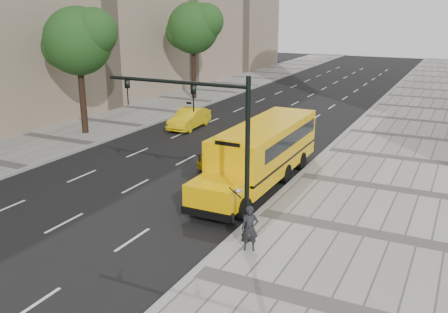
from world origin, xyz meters
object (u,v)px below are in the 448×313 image
at_px(school_bus, 263,149).
at_px(traffic_signal, 213,136).
at_px(pedestrian, 250,228).
at_px(taxi_near, 234,152).
at_px(taxi_far, 189,118).
at_px(tree_c, 194,28).
at_px(tree_b, 79,40).

xyz_separation_m(school_bus, traffic_signal, (0.69, -6.83, 2.33)).
bearing_deg(traffic_signal, pedestrian, -20.07).
bearing_deg(taxi_near, school_bus, -18.60).
bearing_deg(traffic_signal, taxi_far, 123.19).
bearing_deg(tree_c, school_bus, -52.09).
distance_m(tree_b, tree_c, 15.54).
bearing_deg(school_bus, taxi_near, 144.10).
xyz_separation_m(tree_b, taxi_far, (5.51, 5.00, -5.79)).
bearing_deg(tree_b, school_bus, -13.60).
xyz_separation_m(pedestrian, traffic_signal, (-1.84, 0.67, 3.09)).
bearing_deg(pedestrian, taxi_near, 96.82).
bearing_deg(traffic_signal, tree_c, 120.99).
xyz_separation_m(taxi_far, pedestrian, (11.94, -16.11, 0.27)).
height_order(taxi_far, pedestrian, pedestrian).
bearing_deg(school_bus, tree_b, 166.40).
height_order(tree_b, traffic_signal, tree_b).
relative_size(school_bus, traffic_signal, 1.81).
bearing_deg(tree_c, taxi_far, -62.43).
height_order(taxi_near, traffic_signal, traffic_signal).
height_order(tree_b, taxi_far, tree_b).
bearing_deg(taxi_far, tree_b, -140.49).
xyz_separation_m(taxi_far, traffic_signal, (10.10, -15.44, 3.36)).
bearing_deg(pedestrian, school_bus, 87.08).
xyz_separation_m(tree_b, taxi_near, (12.41, -1.80, -5.73)).
distance_m(tree_b, pedestrian, 21.41).
bearing_deg(taxi_near, traffic_signal, -52.43).
bearing_deg(tree_c, tree_b, -90.02).
relative_size(tree_b, school_bus, 0.76).
bearing_deg(tree_b, tree_c, 89.98).
bearing_deg(tree_c, traffic_signal, -59.01).
relative_size(tree_b, traffic_signal, 1.37).
bearing_deg(pedestrian, tree_c, 101.65).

